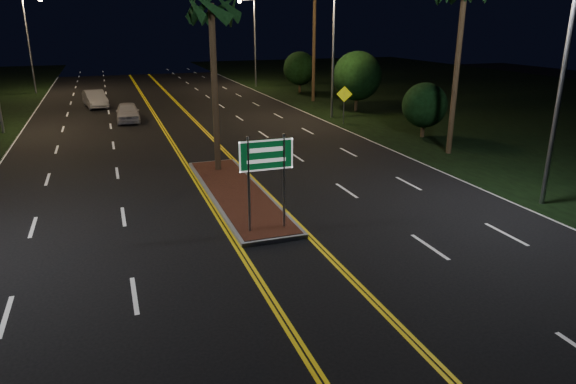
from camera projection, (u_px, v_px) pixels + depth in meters
name	position (u px, v px, depth m)	size (l,w,h in m)	color
ground	(296.00, 269.00, 14.77)	(120.00, 120.00, 0.00)	black
grass_right	(509.00, 99.00, 46.65)	(40.00, 110.00, 0.01)	black
median_island	(237.00, 193.00, 21.00)	(2.25, 10.25, 0.17)	gray
highway_sign	(266.00, 164.00, 16.51)	(1.80, 0.08, 3.20)	gray
streetlight_left_far	(31.00, 33.00, 48.92)	(1.91, 0.44, 9.00)	gray
streetlight_right_near	(558.00, 54.00, 18.14)	(1.91, 0.44, 9.00)	gray
streetlight_right_mid	(329.00, 38.00, 36.01)	(1.91, 0.44, 9.00)	gray
streetlight_right_far	(251.00, 32.00, 53.88)	(1.91, 0.44, 9.00)	gray
palm_median	(211.00, 9.00, 21.85)	(2.40, 2.40, 8.30)	#382819
shrub_near	(425.00, 105.00, 30.96)	(2.70, 2.70, 3.30)	#382819
shrub_mid	(357.00, 76.00, 39.80)	(3.78, 3.78, 4.62)	#382819
shrub_far	(300.00, 68.00, 50.59)	(3.24, 3.24, 3.96)	#382819
car_near	(128.00, 111.00, 36.18)	(1.99, 4.63, 1.54)	silver
car_far	(95.00, 97.00, 42.18)	(2.08, 4.85, 1.62)	#B2B4BC
warning_sign	(344.00, 99.00, 35.15)	(0.99, 0.47, 2.57)	gray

